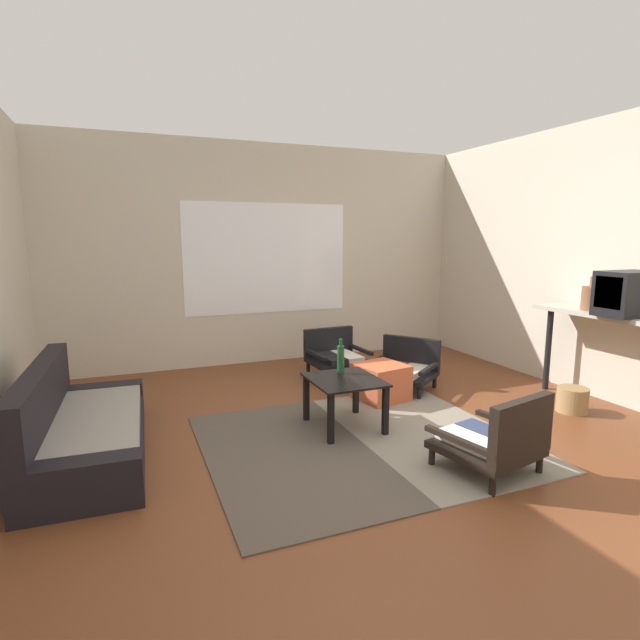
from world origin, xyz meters
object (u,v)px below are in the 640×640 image
at_px(crt_television, 630,294).
at_px(armchair_corner, 405,366).
at_px(armchair_striped_foreground, 497,439).
at_px(glass_bottle, 341,359).
at_px(armchair_by_window, 335,354).
at_px(clay_vase, 593,298).
at_px(console_shelf, 621,327).
at_px(coffee_table, 344,388).
at_px(ottoman_orange, 381,382).
at_px(wicker_basket, 572,400).
at_px(couch, 80,430).

bearing_deg(crt_television, armchair_corner, 133.58).
bearing_deg(armchair_striped_foreground, glass_bottle, 113.42).
relative_size(armchair_by_window, armchair_striped_foreground, 0.92).
distance_m(armchair_by_window, clay_vase, 2.65).
bearing_deg(console_shelf, clay_vase, 90.00).
bearing_deg(clay_vase, coffee_table, 173.33).
distance_m(armchair_corner, crt_television, 2.14).
distance_m(ottoman_orange, wicker_basket, 1.74).
distance_m(coffee_table, console_shelf, 2.52).
bearing_deg(glass_bottle, ottoman_orange, 30.71).
height_order(armchair_corner, ottoman_orange, armchair_corner).
relative_size(couch, armchair_by_window, 2.74).
relative_size(armchair_corner, clay_vase, 2.66).
xyz_separation_m(crt_television, clay_vase, (0.00, 0.36, -0.08)).
height_order(armchair_striped_foreground, wicker_basket, armchair_striped_foreground).
height_order(armchair_striped_foreground, ottoman_orange, armchair_striped_foreground).
bearing_deg(couch, crt_television, -10.76).
height_order(armchair_corner, crt_television, crt_television).
xyz_separation_m(armchair_striped_foreground, glass_bottle, (-0.56, 1.29, 0.30)).
height_order(coffee_table, console_shelf, console_shelf).
height_order(armchair_corner, wicker_basket, armchair_corner).
distance_m(couch, console_shelf, 4.51).
bearing_deg(armchair_by_window, armchair_striped_foreground, -89.11).
distance_m(armchair_striped_foreground, glass_bottle, 1.43).
distance_m(armchair_striped_foreground, ottoman_orange, 1.64).
bearing_deg(armchair_corner, armchair_by_window, 126.58).
xyz_separation_m(armchair_striped_foreground, clay_vase, (1.81, 0.84, 0.77)).
relative_size(ottoman_orange, clay_vase, 1.40).
bearing_deg(armchair_striped_foreground, wicker_basket, 24.84).
distance_m(crt_television, wicker_basket, 1.05).
xyz_separation_m(couch, coffee_table, (2.00, -0.20, 0.14)).
distance_m(couch, armchair_corner, 3.11).
distance_m(console_shelf, clay_vase, 0.38).
xyz_separation_m(armchair_by_window, armchair_corner, (0.50, -0.68, -0.03)).
bearing_deg(armchair_striped_foreground, armchair_corner, 76.26).
height_order(armchair_by_window, ottoman_orange, armchair_by_window).
distance_m(armchair_striped_foreground, wicker_basket, 1.65).
relative_size(console_shelf, wicker_basket, 6.14).
xyz_separation_m(crt_television, glass_bottle, (-2.37, 0.81, -0.54)).
xyz_separation_m(coffee_table, crt_television, (2.41, -0.64, 0.75)).
xyz_separation_m(console_shelf, clay_vase, (0.00, 0.31, 0.22)).
height_order(console_shelf, clay_vase, clay_vase).
height_order(armchair_striped_foreground, armchair_corner, armchair_striped_foreground).
relative_size(armchair_by_window, armchair_corner, 0.77).
bearing_deg(coffee_table, ottoman_orange, 39.40).
bearing_deg(glass_bottle, coffee_table, -103.31).
distance_m(console_shelf, wicker_basket, 0.77).
bearing_deg(glass_bottle, couch, 179.14).
bearing_deg(ottoman_orange, wicker_basket, -33.09).
distance_m(couch, ottoman_orange, 2.64).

